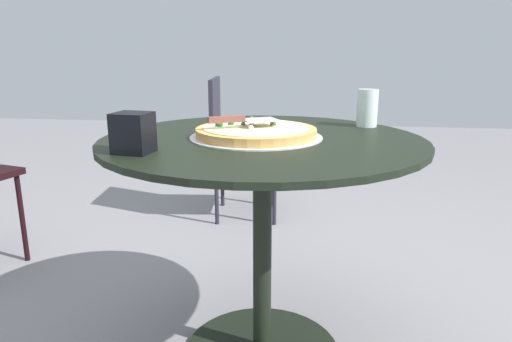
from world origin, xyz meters
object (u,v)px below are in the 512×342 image
at_px(pizza_server, 243,120).
at_px(drinking_cup, 367,108).
at_px(patio_chair_near, 234,137).
at_px(patio_table, 262,199).
at_px(napkin_dispenser, 133,133).
at_px(pizza_on_tray, 256,133).

relative_size(pizza_server, drinking_cup, 1.65).
bearing_deg(pizza_server, patio_chair_near, -78.62).
distance_m(patio_table, patio_chair_near, 1.39).
height_order(patio_table, napkin_dispenser, napkin_dispenser).
bearing_deg(drinking_cup, pizza_server, 35.33).
xyz_separation_m(patio_table, pizza_on_tray, (0.02, 0.00, 0.21)).
distance_m(pizza_server, patio_chair_near, 1.43).
bearing_deg(patio_table, pizza_on_tray, 5.07).
height_order(drinking_cup, napkin_dispenser, drinking_cup).
relative_size(napkin_dispenser, patio_chair_near, 0.12).
distance_m(napkin_dispenser, patio_chair_near, 1.63).
relative_size(patio_table, pizza_server, 4.65).
bearing_deg(patio_table, patio_chair_near, -76.16).
height_order(pizza_on_tray, napkin_dispenser, napkin_dispenser).
height_order(napkin_dispenser, patio_chair_near, napkin_dispenser).
relative_size(pizza_on_tray, napkin_dispenser, 3.85).
relative_size(patio_table, pizza_on_tray, 2.44).
bearing_deg(drinking_cup, pizza_on_tray, 36.83).
relative_size(drinking_cup, patio_chair_near, 0.15).
bearing_deg(pizza_server, patio_table, -166.04).
relative_size(pizza_on_tray, pizza_server, 1.91).
xyz_separation_m(napkin_dispenser, patio_chair_near, (0.03, -1.60, -0.30)).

